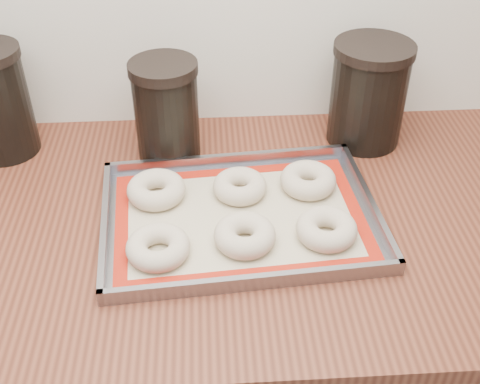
{
  "coord_description": "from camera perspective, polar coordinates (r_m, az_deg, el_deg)",
  "views": [
    {
      "loc": [
        -0.04,
        0.88,
        1.56
      ],
      "look_at": [
        0.0,
        1.66,
        0.96
      ],
      "focal_mm": 45.0,
      "sensor_mm": 36.0,
      "label": 1
    }
  ],
  "objects": [
    {
      "name": "countertop",
      "position": [
        1.05,
        -0.31,
        -2.86
      ],
      "size": [
        3.06,
        0.68,
        0.04
      ],
      "primitive_type": "cube",
      "color": "brown",
      "rests_on": "cabinet"
    },
    {
      "name": "bagel_back_mid",
      "position": [
        1.06,
        -0.02,
        0.55
      ],
      "size": [
        0.12,
        0.12,
        0.03
      ],
      "primitive_type": "torus",
      "rotation": [
        0.0,
        0.0,
        -0.25
      ],
      "color": "beige",
      "rests_on": "baking_mat"
    },
    {
      "name": "bagel_back_left",
      "position": [
        1.06,
        -7.95,
        0.23
      ],
      "size": [
        0.12,
        0.12,
        0.04
      ],
      "primitive_type": "torus",
      "rotation": [
        0.0,
        0.0,
        0.17
      ],
      "color": "beige",
      "rests_on": "baking_mat"
    },
    {
      "name": "bagel_back_right",
      "position": [
        1.08,
        6.47,
        1.12
      ],
      "size": [
        0.11,
        0.11,
        0.04
      ],
      "primitive_type": "torus",
      "rotation": [
        0.0,
        0.0,
        0.09
      ],
      "color": "beige",
      "rests_on": "baking_mat"
    },
    {
      "name": "bagel_front_right",
      "position": [
        0.98,
        8.2,
        -3.49
      ],
      "size": [
        0.12,
        0.12,
        0.04
      ],
      "primitive_type": "torus",
      "rotation": [
        0.0,
        0.0,
        -0.22
      ],
      "color": "beige",
      "rests_on": "baking_mat"
    },
    {
      "name": "bagel_front_left",
      "position": [
        0.95,
        -7.78,
        -5.21
      ],
      "size": [
        0.1,
        0.1,
        0.03
      ],
      "primitive_type": "torus",
      "rotation": [
        0.0,
        0.0,
        -0.02
      ],
      "color": "beige",
      "rests_on": "baking_mat"
    },
    {
      "name": "canister_mid",
      "position": [
        1.14,
        -7.0,
        7.69
      ],
      "size": [
        0.13,
        0.13,
        0.19
      ],
      "color": "black",
      "rests_on": "countertop"
    },
    {
      "name": "canister_right",
      "position": [
        1.2,
        12.07,
        9.12
      ],
      "size": [
        0.15,
        0.15,
        0.2
      ],
      "color": "black",
      "rests_on": "countertop"
    },
    {
      "name": "bagel_front_mid",
      "position": [
        0.96,
        0.46,
        -4.12
      ],
      "size": [
        0.12,
        0.12,
        0.04
      ],
      "primitive_type": "torus",
      "rotation": [
        0.0,
        0.0,
        -0.18
      ],
      "color": "beige",
      "rests_on": "baking_mat"
    },
    {
      "name": "baking_tray",
      "position": [
        1.02,
        -0.0,
        -2.36
      ],
      "size": [
        0.48,
        0.36,
        0.03
      ],
      "rotation": [
        0.0,
        0.0,
        0.08
      ],
      "color": "gray",
      "rests_on": "countertop"
    },
    {
      "name": "baking_mat",
      "position": [
        1.02,
        -0.0,
        -2.45
      ],
      "size": [
        0.44,
        0.32,
        0.0
      ],
      "rotation": [
        0.0,
        0.0,
        0.08
      ],
      "color": "#C6B793",
      "rests_on": "baking_tray"
    },
    {
      "name": "cabinet",
      "position": [
        1.39,
        -0.25,
        -17.14
      ],
      "size": [
        3.0,
        0.65,
        0.86
      ],
      "primitive_type": "cube",
      "color": "slate",
      "rests_on": "floor"
    }
  ]
}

